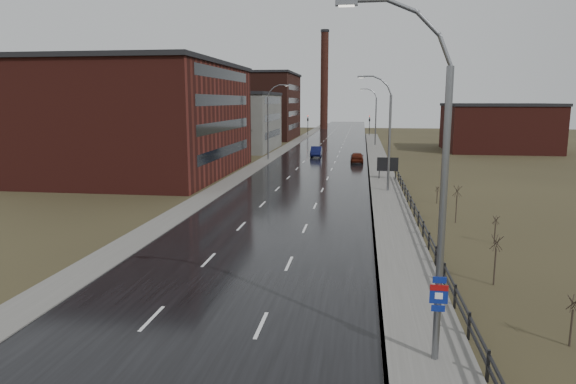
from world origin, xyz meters
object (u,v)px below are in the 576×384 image
(streetlight_main, at_px, (433,190))
(car_near, at_px, (316,152))
(car_far, at_px, (357,158))
(billboard, at_px, (388,165))

(streetlight_main, bearing_deg, car_near, 98.31)
(car_far, bearing_deg, streetlight_main, 91.92)
(streetlight_main, distance_m, car_near, 66.51)
(streetlight_main, relative_size, car_far, 2.59)
(billboard, xyz_separation_m, car_near, (-10.22, 23.69, -0.96))
(car_near, distance_m, car_far, 10.10)
(streetlight_main, relative_size, car_near, 2.48)
(streetlight_main, xyz_separation_m, billboard, (0.63, 41.91, -4.30))
(car_near, bearing_deg, car_far, -50.68)
(streetlight_main, distance_m, billboard, 42.14)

